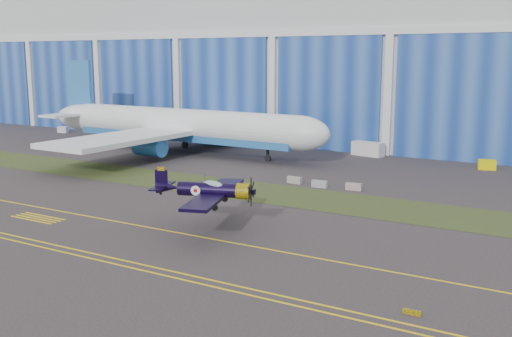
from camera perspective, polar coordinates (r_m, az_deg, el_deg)
The scene contains 16 objects.
ground at distance 59.91m, azimuth -2.76°, elevation -5.27°, with size 260.00×260.00×0.00m, color #3A3335.
grass_median at distance 71.66m, azimuth 3.37°, elevation -2.62°, with size 260.00×10.00×0.02m, color #475128.
hangar at distance 124.10m, azimuth 15.85°, elevation 9.53°, with size 220.00×45.70×30.00m.
taxiway_centreline at distance 55.96m, azimuth -5.57°, elevation -6.44°, with size 200.00×0.20×0.02m, color yellow.
edge_line_near at distance 49.00m, azimuth -12.18°, elevation -9.14°, with size 80.00×0.20×0.02m, color yellow.
edge_line_far at distance 49.69m, azimuth -11.39°, elevation -8.82°, with size 80.00×0.20×0.02m, color yellow.
hold_short_ladder at distance 65.84m, azimuth -20.04°, elevation -4.45°, with size 6.00×2.40×0.02m, color yellow, non-canonical shape.
guard_board_right at distance 40.80m, azimuth 14.64°, elevation -13.12°, with size 1.20×0.15×0.35m, color yellow.
warbird at distance 57.11m, azimuth -4.57°, elevation -2.02°, with size 14.69×16.16×3.97m.
jetliner at distance 103.77m, azimuth -7.13°, elevation 7.45°, with size 63.55×54.36×21.70m.
shipping_container at distance 102.37m, azimuth 10.62°, elevation 1.85°, with size 5.36×2.14×2.32m, color silver.
tug at distance 94.67m, azimuth 21.13°, elevation 0.35°, with size 2.47×1.54×1.44m, color #E7D800.
cart at distance 138.50m, azimuth -17.88°, elevation 3.55°, with size 2.22×1.33×1.33m, color silver.
barrier_a at distance 78.70m, azimuth 3.69°, elevation -1.11°, with size 2.00×0.60×0.90m, color gray.
barrier_b at distance 76.52m, azimuth 6.07°, elevation -1.48°, with size 2.00×0.60×0.90m, color #91909B.
barrier_c at distance 75.52m, azimuth 9.29°, elevation -1.72°, with size 2.00×0.60×0.90m, color gray.
Camera 1 is at (31.59, -48.22, 16.31)m, focal length 42.00 mm.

